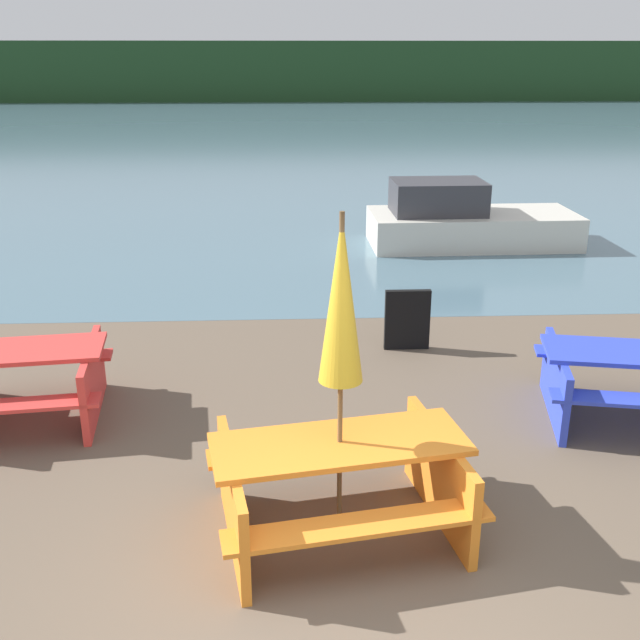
{
  "coord_description": "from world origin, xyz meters",
  "views": [
    {
      "loc": [
        -0.33,
        -3.36,
        3.48
      ],
      "look_at": [
        0.01,
        3.86,
        0.85
      ],
      "focal_mm": 42.0,
      "sensor_mm": 36.0,
      "label": 1
    }
  ],
  "objects_px": {
    "picnic_table_blue": "(632,378)",
    "boat": "(464,221)",
    "umbrella_gold": "(341,301)",
    "signboard": "(407,320)",
    "picnic_table_red": "(27,378)",
    "picnic_table_orange": "(339,477)"
  },
  "relations": [
    {
      "from": "picnic_table_red",
      "to": "umbrella_gold",
      "type": "xyz_separation_m",
      "value": [
        2.93,
        -1.99,
        1.41
      ]
    },
    {
      "from": "umbrella_gold",
      "to": "picnic_table_red",
      "type": "bearing_deg",
      "value": 145.8
    },
    {
      "from": "picnic_table_orange",
      "to": "boat",
      "type": "distance_m",
      "value": 9.24
    },
    {
      "from": "boat",
      "to": "signboard",
      "type": "bearing_deg",
      "value": -111.18
    },
    {
      "from": "picnic_table_blue",
      "to": "boat",
      "type": "distance_m",
      "value": 7.06
    },
    {
      "from": "boat",
      "to": "picnic_table_red",
      "type": "bearing_deg",
      "value": -132.07
    },
    {
      "from": "umbrella_gold",
      "to": "boat",
      "type": "height_order",
      "value": "umbrella_gold"
    },
    {
      "from": "picnic_table_blue",
      "to": "umbrella_gold",
      "type": "relative_size",
      "value": 0.78
    },
    {
      "from": "picnic_table_red",
      "to": "boat",
      "type": "bearing_deg",
      "value": 48.93
    },
    {
      "from": "picnic_table_blue",
      "to": "signboard",
      "type": "relative_size",
      "value": 2.59
    },
    {
      "from": "picnic_table_blue",
      "to": "umbrella_gold",
      "type": "height_order",
      "value": "umbrella_gold"
    },
    {
      "from": "boat",
      "to": "signboard",
      "type": "height_order",
      "value": "boat"
    },
    {
      "from": "boat",
      "to": "signboard",
      "type": "relative_size",
      "value": 5.1
    },
    {
      "from": "picnic_table_red",
      "to": "picnic_table_blue",
      "type": "bearing_deg",
      "value": -2.86
    },
    {
      "from": "picnic_table_orange",
      "to": "signboard",
      "type": "height_order",
      "value": "picnic_table_orange"
    },
    {
      "from": "picnic_table_orange",
      "to": "signboard",
      "type": "bearing_deg",
      "value": 73.37
    },
    {
      "from": "picnic_table_red",
      "to": "umbrella_gold",
      "type": "distance_m",
      "value": 3.81
    },
    {
      "from": "signboard",
      "to": "picnic_table_blue",
      "type": "bearing_deg",
      "value": -45.79
    },
    {
      "from": "picnic_table_red",
      "to": "boat",
      "type": "xyz_separation_m",
      "value": [
        5.89,
        6.76,
        0.0
      ]
    },
    {
      "from": "picnic_table_blue",
      "to": "boat",
      "type": "xyz_separation_m",
      "value": [
        -0.03,
        7.06,
        -0.0
      ]
    },
    {
      "from": "picnic_table_blue",
      "to": "boat",
      "type": "relative_size",
      "value": 0.51
    },
    {
      "from": "picnic_table_orange",
      "to": "boat",
      "type": "relative_size",
      "value": 0.55
    }
  ]
}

